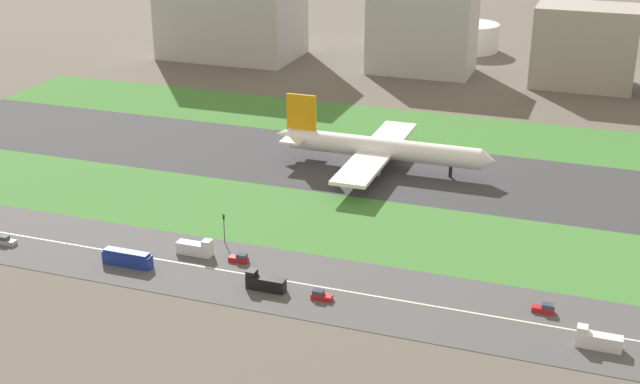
# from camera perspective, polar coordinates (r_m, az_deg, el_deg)

# --- Properties ---
(ground_plane) EXTENTS (800.00, 800.00, 0.00)m
(ground_plane) POSITION_cam_1_polar(r_m,az_deg,el_deg) (252.60, 1.89, 1.80)
(ground_plane) COLOR #5B564C
(runway) EXTENTS (280.00, 46.00, 0.10)m
(runway) POSITION_cam_1_polar(r_m,az_deg,el_deg) (252.58, 1.89, 1.82)
(runway) COLOR #38383D
(runway) RESTS_ON ground_plane
(grass_median_north) EXTENTS (280.00, 36.00, 0.10)m
(grass_median_north) POSITION_cam_1_polar(r_m,az_deg,el_deg) (289.81, 4.38, 4.47)
(grass_median_north) COLOR #3D7A33
(grass_median_north) RESTS_ON ground_plane
(grass_median_south) EXTENTS (280.00, 36.00, 0.10)m
(grass_median_south) POSITION_cam_1_polar(r_m,az_deg,el_deg) (216.72, -1.44, -1.74)
(grass_median_south) COLOR #427F38
(grass_median_south) RESTS_ON ground_plane
(highway) EXTENTS (280.00, 28.00, 0.10)m
(highway) POSITION_cam_1_polar(r_m,az_deg,el_deg) (190.18, -4.90, -5.42)
(highway) COLOR #4C4C4F
(highway) RESTS_ON ground_plane
(highway_centerline) EXTENTS (266.00, 0.50, 0.01)m
(highway_centerline) POSITION_cam_1_polar(r_m,az_deg,el_deg) (190.15, -4.90, -5.40)
(highway_centerline) COLOR silver
(highway_centerline) RESTS_ON highway
(airliner) EXTENTS (65.00, 56.00, 19.70)m
(airliner) POSITION_cam_1_polar(r_m,az_deg,el_deg) (248.13, 3.83, 2.91)
(airliner) COLOR white
(airliner) RESTS_ON runway
(car_4) EXTENTS (4.40, 1.80, 2.00)m
(car_4) POSITION_cam_1_polar(r_m,az_deg,el_deg) (215.52, -19.97, -3.05)
(car_4) COLOR #99999E
(car_4) RESTS_ON highway
(car_5) EXTENTS (4.40, 1.80, 2.00)m
(car_5) POSITION_cam_1_polar(r_m,az_deg,el_deg) (180.32, 14.56, -7.45)
(car_5) COLOR #B2191E
(car_5) RESTS_ON highway
(truck_2) EXTENTS (8.40, 2.50, 4.00)m
(truck_2) POSITION_cam_1_polar(r_m,az_deg,el_deg) (182.97, -3.66, -5.98)
(truck_2) COLOR black
(truck_2) RESTS_ON highway
(truck_1) EXTENTS (8.40, 2.50, 4.00)m
(truck_1) POSITION_cam_1_polar(r_m,az_deg,el_deg) (199.38, -8.19, -3.69)
(truck_1) COLOR silver
(truck_1) RESTS_ON highway
(car_3) EXTENTS (4.40, 1.80, 2.00)m
(car_3) POSITION_cam_1_polar(r_m,az_deg,el_deg) (179.27, 0.05, -6.84)
(car_3) COLOR #B2191E
(car_3) RESTS_ON highway
(bus_0) EXTENTS (11.60, 2.50, 3.50)m
(bus_0) POSITION_cam_1_polar(r_m,az_deg,el_deg) (197.09, -12.57, -4.29)
(bus_0) COLOR navy
(bus_0) RESTS_ON highway
(car_2) EXTENTS (4.40, 1.80, 2.00)m
(car_2) POSITION_cam_1_polar(r_m,az_deg,el_deg) (195.26, -5.33, -4.37)
(car_2) COLOR #B2191E
(car_2) RESTS_ON highway
(truck_0) EXTENTS (8.40, 2.50, 4.00)m
(truck_0) POSITION_cam_1_polar(r_m,az_deg,el_deg) (171.07, 17.82, -9.28)
(truck_0) COLOR silver
(truck_0) RESTS_ON highway
(traffic_light) EXTENTS (0.36, 0.50, 7.20)m
(traffic_light) POSITION_cam_1_polar(r_m,az_deg,el_deg) (203.27, -6.34, -2.25)
(traffic_light) COLOR #4C4C51
(traffic_light) RESTS_ON highway
(hangar_building) EXTENTS (41.18, 24.04, 36.16)m
(hangar_building) POSITION_cam_1_polar(r_m,az_deg,el_deg) (355.35, 6.76, 10.70)
(hangar_building) COLOR #B2B2B7
(hangar_building) RESTS_ON ground_plane
(office_tower) EXTENTS (37.65, 25.14, 30.61)m
(office_tower) POSITION_cam_1_polar(r_m,az_deg,el_deg) (347.69, 17.06, 9.17)
(office_tower) COLOR #9E998E
(office_tower) RESTS_ON ground_plane
(fuel_tank_west) EXTENTS (23.34, 23.34, 17.61)m
(fuel_tank_west) POSITION_cam_1_polar(r_m,az_deg,el_deg) (404.94, 5.23, 10.83)
(fuel_tank_west) COLOR silver
(fuel_tank_west) RESTS_ON ground_plane
(fuel_tank_centre) EXTENTS (25.13, 25.13, 12.17)m
(fuel_tank_centre) POSITION_cam_1_polar(r_m,az_deg,el_deg) (398.76, 9.88, 10.02)
(fuel_tank_centre) COLOR silver
(fuel_tank_centre) RESTS_ON ground_plane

